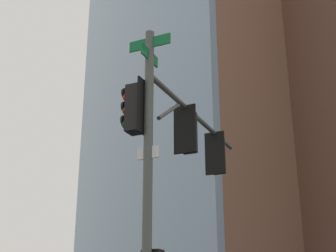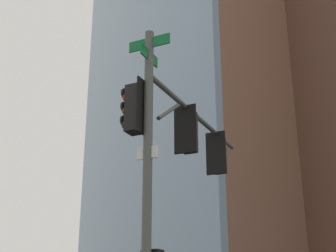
% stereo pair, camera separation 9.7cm
% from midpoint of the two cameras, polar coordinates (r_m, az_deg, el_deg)
% --- Properties ---
extents(signal_pole_assembly, '(3.69, 4.54, 7.30)m').
position_cam_midpoint_polar(signal_pole_assembly, '(11.05, 1.10, -2.91)').
color(signal_pole_assembly, '#4C514C').
rests_on(signal_pole_assembly, ground_plane).
extents(building_brick_nearside, '(21.98, 19.22, 37.47)m').
position_cam_midpoint_polar(building_brick_nearside, '(50.85, 8.95, -0.89)').
color(building_brick_nearside, '#845B47').
rests_on(building_brick_nearside, ground_plane).
extents(building_glass_tower, '(33.49, 33.84, 67.40)m').
position_cam_midpoint_polar(building_glass_tower, '(64.96, 10.34, 9.16)').
color(building_glass_tower, '#7A99B2').
rests_on(building_glass_tower, ground_plane).
extents(building_brick_farside, '(21.18, 17.77, 34.80)m').
position_cam_midpoint_polar(building_brick_farside, '(61.35, 18.11, -4.86)').
color(building_brick_farside, '#4C3328').
rests_on(building_brick_farside, ground_plane).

